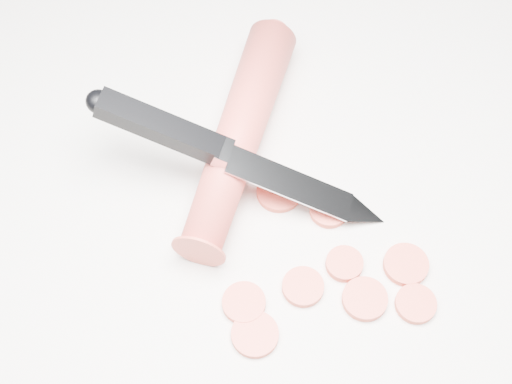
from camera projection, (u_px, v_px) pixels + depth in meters
ground at (241, 214)px, 0.57m from camera, size 2.40×2.40×0.00m
carrot at (239, 134)px, 0.58m from camera, size 0.19×0.16×0.04m
carrot_slice_0 at (303, 287)px, 0.53m from camera, size 0.03×0.03×0.01m
carrot_slice_1 at (255, 334)px, 0.51m from camera, size 0.03×0.03×0.01m
carrot_slice_2 at (279, 192)px, 0.57m from camera, size 0.04×0.04×0.01m
carrot_slice_3 at (344, 264)px, 0.54m from camera, size 0.03×0.03×0.01m
carrot_slice_4 at (329, 210)px, 0.56m from camera, size 0.03×0.03×0.01m
carrot_slice_5 at (244, 303)px, 0.52m from camera, size 0.03×0.03×0.01m
carrot_slice_6 at (416, 304)px, 0.52m from camera, size 0.03×0.03×0.01m
carrot_slice_7 at (365, 299)px, 0.53m from camera, size 0.03×0.03×0.01m
carrot_slice_8 at (406, 265)px, 0.54m from camera, size 0.03×0.03×0.01m
kitchen_knife at (240, 157)px, 0.54m from camera, size 0.17×0.21×0.08m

